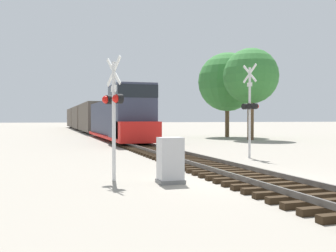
% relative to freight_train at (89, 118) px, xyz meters
% --- Properties ---
extents(ground_plane, '(400.00, 400.00, 0.00)m').
position_rel_freight_train_xyz_m(ground_plane, '(0.00, -48.24, -2.09)').
color(ground_plane, gray).
extents(rail_track_bed, '(2.60, 160.00, 0.31)m').
position_rel_freight_train_xyz_m(rail_track_bed, '(0.00, -48.24, -1.95)').
color(rail_track_bed, black).
rests_on(rail_track_bed, ground).
extents(freight_train, '(2.93, 67.94, 4.53)m').
position_rel_freight_train_xyz_m(freight_train, '(0.00, 0.00, 0.00)').
color(freight_train, '#33384C').
rests_on(freight_train, ground).
extents(crossing_signal_near, '(0.57, 1.01, 3.95)m').
position_rel_freight_train_xyz_m(crossing_signal_near, '(-4.13, -47.07, 0.28)').
color(crossing_signal_near, silver).
rests_on(crossing_signal_near, ground).
extents(crossing_signal_far, '(0.56, 1.01, 4.71)m').
position_rel_freight_train_xyz_m(crossing_signal_far, '(3.61, -41.95, 0.48)').
color(crossing_signal_far, silver).
rests_on(crossing_signal_far, ground).
extents(relay_cabinet, '(0.79, 0.66, 1.41)m').
position_rel_freight_train_xyz_m(relay_cabinet, '(-2.54, -48.06, -1.39)').
color(relay_cabinet, slate).
rests_on(relay_cabinet, ground).
extents(tree_far_right, '(5.16, 5.16, 8.55)m').
position_rel_freight_train_xyz_m(tree_far_right, '(12.14, -26.81, 3.84)').
color(tree_far_right, brown).
rests_on(tree_far_right, ground).
extents(tree_mid_background, '(6.28, 6.28, 9.07)m').
position_rel_freight_train_xyz_m(tree_mid_background, '(12.52, -21.10, 3.83)').
color(tree_mid_background, brown).
rests_on(tree_mid_background, ground).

